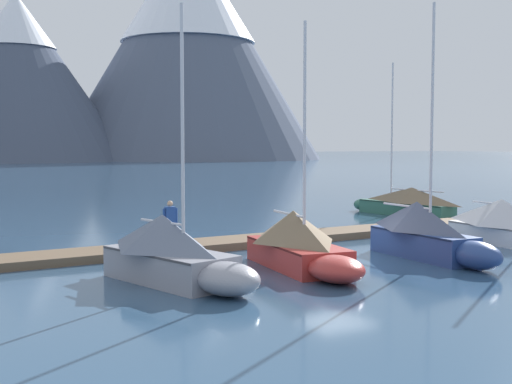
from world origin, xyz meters
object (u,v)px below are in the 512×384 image
Objects in this scene: sailboat_mid_dock_starboard at (428,233)px; person_on_dock at (170,220)px; sailboat_second_berth at (175,253)px; sailboat_far_berth at (511,224)px; sailboat_mid_dock_port at (301,243)px; sailboat_outer_slip at (405,202)px.

sailboat_mid_dock_starboard reaches higher than person_on_dock.
sailboat_second_berth reaches higher than person_on_dock.
sailboat_second_berth reaches higher than sailboat_far_berth.
person_on_dock is at bearing 69.47° from sailboat_second_berth.
sailboat_mid_dock_port is at bearing 173.07° from sailboat_mid_dock_starboard.
sailboat_mid_dock_port is 10.35m from sailboat_far_berth.
sailboat_mid_dock_starboard is (5.03, -0.61, 0.09)m from sailboat_mid_dock_port.
sailboat_outer_slip is (4.04, 10.84, -0.05)m from sailboat_far_berth.
sailboat_far_berth is 13.82m from person_on_dock.
sailboat_outer_slip is (9.35, 11.62, -0.13)m from sailboat_mid_dock_starboard.
sailboat_far_berth is at bearing -110.42° from sailboat_outer_slip.
person_on_dock is (1.97, 5.27, 0.35)m from sailboat_second_berth.
sailboat_mid_dock_starboard is at bearing -37.24° from person_on_dock.
sailboat_second_berth is 0.91× the size of sailboat_outer_slip.
sailboat_mid_dock_starboard reaches higher than sailboat_second_berth.
sailboat_outer_slip is at bearing 37.43° from sailboat_mid_dock_port.
sailboat_second_berth is at bearing -178.35° from sailboat_mid_dock_port.
sailboat_far_berth reaches higher than person_on_dock.
sailboat_second_berth is 14.86m from sailboat_far_berth.
sailboat_mid_dock_port is 0.90× the size of sailboat_outer_slip.
person_on_dock is at bearing 158.92° from sailboat_far_berth.
sailboat_mid_dock_starboard is at bearing -6.93° from sailboat_mid_dock_port.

